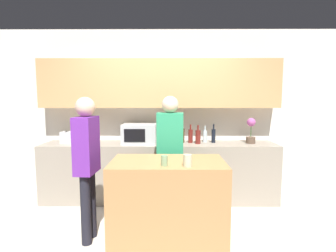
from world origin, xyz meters
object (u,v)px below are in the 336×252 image
at_px(bottle_4, 213,136).
at_px(cup_0, 188,161).
at_px(bottle_2, 198,137).
at_px(cup_1, 164,161).
at_px(bottle_3, 205,136).
at_px(bottle_0, 182,135).
at_px(person_left, 87,157).
at_px(microwave, 139,134).
at_px(bottle_1, 191,136).
at_px(toaster, 70,137).
at_px(person_center, 170,147).
at_px(potted_plant, 251,131).

relative_size(bottle_4, cup_0, 2.47).
height_order(bottle_2, cup_1, bottle_2).
bearing_deg(bottle_3, bottle_0, -171.24).
xyz_separation_m(bottle_0, bottle_4, (0.49, 0.01, -0.01)).
bearing_deg(person_left, bottle_0, 142.71).
bearing_deg(cup_0, cup_1, 175.49).
relative_size(microwave, bottle_1, 1.79).
distance_m(toaster, bottle_2, 1.99).
xyz_separation_m(bottle_4, person_center, (-0.68, -0.72, -0.05)).
height_order(microwave, cup_1, microwave).
relative_size(toaster, bottle_2, 0.90).
bearing_deg(bottle_0, bottle_3, 8.76).
relative_size(bottle_4, person_left, 0.18).
bearing_deg(person_left, toaster, -148.04).
relative_size(bottle_3, person_left, 0.16).
bearing_deg(microwave, bottle_2, -2.24).
height_order(bottle_3, person_center, person_center).
height_order(microwave, person_left, person_left).
height_order(bottle_3, cup_1, bottle_3).
bearing_deg(toaster, cup_0, -40.84).
bearing_deg(cup_0, person_left, 165.08).
bearing_deg(cup_1, microwave, 105.76).
relative_size(bottle_2, bottle_3, 1.12).
distance_m(bottle_2, cup_1, 1.52).
distance_m(toaster, cup_0, 2.29).
bearing_deg(bottle_4, bottle_1, -178.37).
bearing_deg(cup_0, bottle_4, 71.77).
relative_size(bottle_0, bottle_3, 1.19).
bearing_deg(toaster, person_left, -61.92).
bearing_deg(person_center, potted_plant, -149.80).
distance_m(bottle_1, cup_0, 1.56).
height_order(bottle_1, cup_1, bottle_1).
distance_m(bottle_2, bottle_3, 0.20).
height_order(toaster, bottle_3, bottle_3).
xyz_separation_m(bottle_1, person_left, (-1.24, -1.26, -0.06)).
relative_size(bottle_0, bottle_2, 1.07).
height_order(bottle_2, person_left, person_left).
relative_size(bottle_1, person_center, 0.18).
distance_m(bottle_0, bottle_2, 0.26).
height_order(microwave, bottle_3, microwave).
relative_size(potted_plant, cup_1, 3.75).
bearing_deg(toaster, person_center, -22.94).
distance_m(bottle_0, bottle_4, 0.50).
bearing_deg(bottle_0, toaster, -178.09).
height_order(potted_plant, bottle_2, potted_plant).
relative_size(toaster, bottle_1, 0.90).
distance_m(microwave, toaster, 1.09).
relative_size(toaster, bottle_3, 1.00).
distance_m(cup_0, person_left, 1.12).
bearing_deg(bottle_3, cup_1, -111.14).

